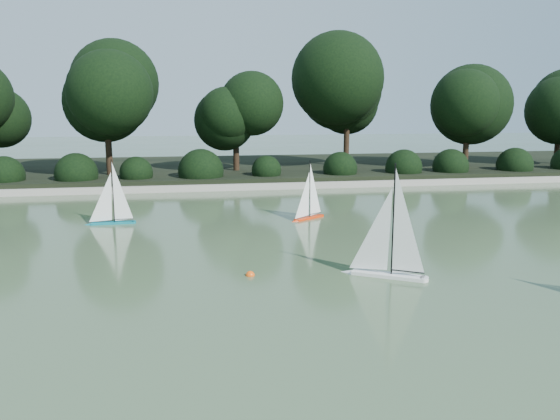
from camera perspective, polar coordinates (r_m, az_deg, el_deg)
name	(u,v)px	position (r m, az deg, el deg)	size (l,w,h in m)	color
ground	(242,294)	(7.15, -3.99, -8.76)	(80.00, 80.00, 0.00)	#344328
pond_coping	(210,187)	(15.88, -7.35, 2.35)	(40.00, 0.35, 0.18)	gray
far_bank	(205,170)	(19.84, -7.89, 4.18)	(40.00, 8.00, 0.30)	black
tree_line	(242,99)	(18.24, -3.96, 11.52)	(26.31, 3.93, 4.39)	black
shrub_hedge	(208,171)	(16.73, -7.52, 4.01)	(29.10, 1.10, 1.10)	black
sailboat_white_a	(381,258)	(7.91, 10.56, -4.93)	(1.16, 0.80, 1.73)	white
sailboat_orange	(307,210)	(11.73, 2.79, 0.05)	(0.87, 0.66, 1.34)	red
sailboat_teal	(108,213)	(11.76, -17.52, -0.34)	(1.04, 0.20, 1.43)	#0D6D7D
race_buoy	(250,276)	(7.89, -3.14, -6.85)	(0.13, 0.13, 0.13)	#FE540D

